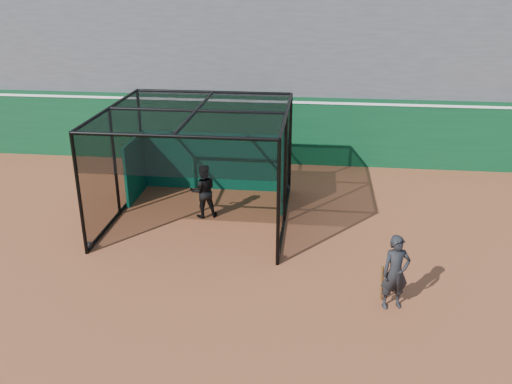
# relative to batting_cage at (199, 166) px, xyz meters

# --- Properties ---
(ground) EXTENTS (120.00, 120.00, 0.00)m
(ground) POSITION_rel_batting_cage_xyz_m (1.00, -3.24, -1.59)
(ground) COLOR brown
(ground) RESTS_ON ground
(outfield_wall) EXTENTS (50.00, 0.50, 2.50)m
(outfield_wall) POSITION_rel_batting_cage_xyz_m (1.00, 5.26, -0.31)
(outfield_wall) COLOR #0B3C1E
(outfield_wall) RESTS_ON ground
(grandstand) EXTENTS (50.00, 7.85, 8.95)m
(grandstand) POSITION_rel_batting_cage_xyz_m (1.00, 9.04, 2.88)
(grandstand) COLOR #4C4C4F
(grandstand) RESTS_ON ground
(batting_cage) EXTENTS (4.98, 4.98, 3.20)m
(batting_cage) POSITION_rel_batting_cage_xyz_m (0.00, 0.00, 0.00)
(batting_cage) COLOR black
(batting_cage) RESTS_ON ground
(batter) EXTENTS (0.94, 0.83, 1.60)m
(batter) POSITION_rel_batting_cage_xyz_m (0.08, 0.13, -0.80)
(batter) COLOR black
(batter) RESTS_ON ground
(on_deck_player) EXTENTS (0.70, 0.56, 1.67)m
(on_deck_player) POSITION_rel_batting_cage_xyz_m (5.03, -3.96, -0.76)
(on_deck_player) COLOR black
(on_deck_player) RESTS_ON ground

